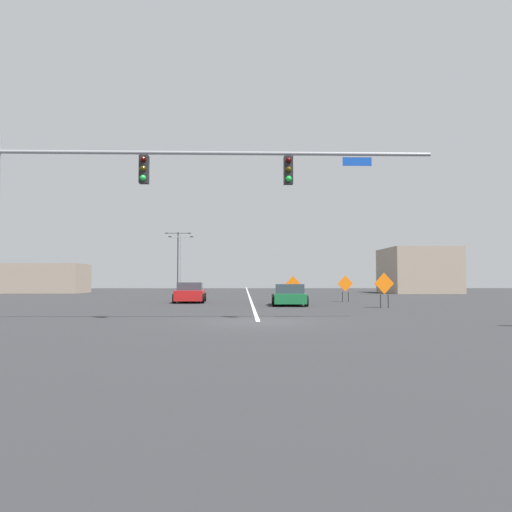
# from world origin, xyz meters

# --- Properties ---
(ground) EXTENTS (149.98, 149.98, 0.00)m
(ground) POSITION_xyz_m (0.00, 0.00, 0.00)
(ground) COLOR #2D2D30
(road_centre_stripe) EXTENTS (0.16, 83.32, 0.01)m
(road_centre_stripe) POSITION_xyz_m (0.00, 41.66, 0.00)
(road_centre_stripe) COLOR white
(road_centre_stripe) RESTS_ON ground
(traffic_signal_assembly) EXTENTS (16.33, 0.44, 6.98)m
(traffic_signal_assembly) POSITION_xyz_m (-4.03, -0.01, 5.23)
(traffic_signal_assembly) COLOR gray
(traffic_signal_assembly) RESTS_ON ground
(street_lamp_far_right) EXTENTS (3.62, 0.24, 8.07)m
(street_lamp_far_right) POSITION_xyz_m (-9.80, 53.26, 4.79)
(street_lamp_far_right) COLOR gray
(street_lamp_far_right) RESTS_ON ground
(street_lamp_mid_right) EXTENTS (4.01, 0.24, 9.04)m
(street_lamp_mid_right) POSITION_xyz_m (-10.84, 57.86, 5.33)
(street_lamp_mid_right) COLOR black
(street_lamp_mid_right) RESTS_ON ground
(construction_sign_left_shoulder) EXTENTS (1.13, 0.26, 1.87)m
(construction_sign_left_shoulder) POSITION_xyz_m (6.67, 16.19, 1.19)
(construction_sign_left_shoulder) COLOR orange
(construction_sign_left_shoulder) RESTS_ON ground
(construction_sign_left_lane) EXTENTS (1.19, 0.19, 1.85)m
(construction_sign_left_lane) POSITION_xyz_m (3.21, 18.73, 1.16)
(construction_sign_left_lane) COLOR orange
(construction_sign_left_lane) RESTS_ON ground
(construction_sign_right_lane) EXTENTS (1.17, 0.27, 1.95)m
(construction_sign_right_lane) POSITION_xyz_m (7.26, 8.70, 1.24)
(construction_sign_right_lane) COLOR orange
(construction_sign_right_lane) RESTS_ON ground
(car_green_approaching) EXTENTS (2.26, 4.14, 1.30)m
(car_green_approaching) POSITION_xyz_m (2.24, 11.57, 0.61)
(car_green_approaching) COLOR #196B38
(car_green_approaching) RESTS_ON ground
(car_red_distant) EXTENTS (2.20, 4.10, 1.38)m
(car_red_distant) POSITION_xyz_m (-4.25, 15.70, 0.66)
(car_red_distant) COLOR red
(car_red_distant) RESTS_ON ground
(roadside_building_west) EXTENTS (9.30, 5.78, 3.51)m
(roadside_building_west) POSITION_xyz_m (-24.49, 41.02, 1.75)
(roadside_building_west) COLOR gray
(roadside_building_west) RESTS_ON ground
(roadside_building_east) EXTENTS (7.71, 8.67, 5.36)m
(roadside_building_east) POSITION_xyz_m (20.35, 39.53, 2.68)
(roadside_building_east) COLOR gray
(roadside_building_east) RESTS_ON ground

